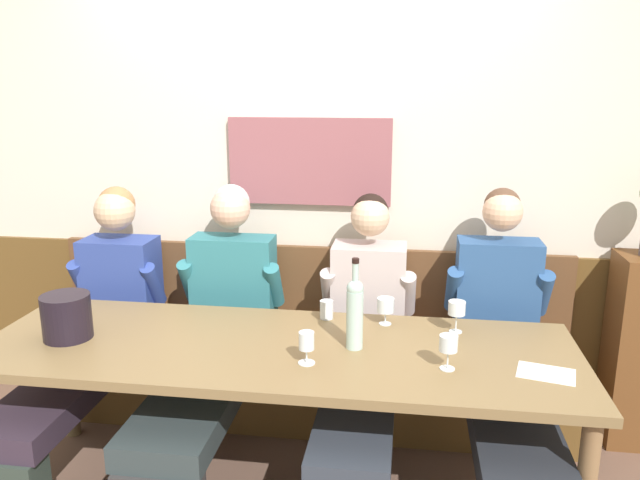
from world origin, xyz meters
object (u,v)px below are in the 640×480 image
(ice_bucket, at_px, (67,317))
(wall_bench, at_px, (304,371))
(wine_glass_center_front, at_px, (307,342))
(person_center_right_seat, at_px, (504,352))
(wine_glass_center_rear, at_px, (386,306))
(person_right_seat, at_px, (94,324))
(water_tumbler_center, at_px, (327,310))
(wine_glass_left_end, at_px, (457,310))
(person_center_left_seat, at_px, (363,343))
(wine_glass_near_bucket, at_px, (448,345))
(person_left_seat, at_px, (214,336))
(dining_table, at_px, (277,360))
(wine_bottle_green_tall, at_px, (355,311))

(ice_bucket, bearing_deg, wall_bench, 39.19)
(wall_bench, xyz_separation_m, wine_glass_center_front, (0.15, -0.84, 0.54))
(person_center_right_seat, xyz_separation_m, ice_bucket, (-1.89, -0.37, 0.21))
(wine_glass_center_rear, bearing_deg, person_right_seat, 178.36)
(wine_glass_center_rear, height_order, water_tumbler_center, wine_glass_center_rear)
(ice_bucket, relative_size, wine_glass_left_end, 1.44)
(person_center_left_seat, distance_m, wine_glass_center_rear, 0.23)
(ice_bucket, height_order, wine_glass_center_front, ice_bucket)
(wine_glass_near_bucket, bearing_deg, wine_glass_left_end, 81.47)
(person_center_left_seat, xyz_separation_m, water_tumbler_center, (-0.18, -0.00, 0.16))
(person_right_seat, height_order, person_center_right_seat, person_center_right_seat)
(ice_bucket, bearing_deg, person_left_seat, 34.71)
(wine_glass_center_front, bearing_deg, ice_bucket, 174.49)
(wine_glass_near_bucket, bearing_deg, dining_table, 169.58)
(person_center_left_seat, relative_size, person_center_right_seat, 0.97)
(wine_glass_center_front, bearing_deg, person_left_seat, 138.57)
(wine_bottle_green_tall, height_order, wine_glass_near_bucket, wine_bottle_green_tall)
(person_center_right_seat, distance_m, wine_glass_center_front, 0.98)
(wine_glass_center_front, bearing_deg, wine_glass_near_bucket, 2.90)
(person_left_seat, distance_m, ice_bucket, 0.68)
(wine_glass_center_front, xyz_separation_m, water_tumbler_center, (0.01, 0.49, -0.05))
(person_left_seat, distance_m, wine_glass_left_end, 1.16)
(wine_glass_center_front, height_order, water_tumbler_center, wine_glass_center_front)
(person_center_right_seat, xyz_separation_m, wine_glass_center_front, (-0.83, -0.48, 0.20))
(water_tumbler_center, bearing_deg, person_center_right_seat, -1.03)
(person_center_left_seat, bearing_deg, person_right_seat, 179.69)
(dining_table, xyz_separation_m, wine_bottle_green_tall, (0.33, 0.02, 0.23))
(wall_bench, relative_size, wine_glass_center_front, 21.36)
(wine_glass_center_front, bearing_deg, wall_bench, 100.36)
(dining_table, height_order, wine_glass_left_end, wine_glass_left_end)
(person_left_seat, xyz_separation_m, ice_bucket, (-0.53, -0.37, 0.21))
(wine_glass_center_front, bearing_deg, wine_glass_center_rear, 57.60)
(wine_glass_center_rear, bearing_deg, person_center_left_seat, 161.20)
(ice_bucket, relative_size, wine_bottle_green_tall, 0.53)
(wall_bench, relative_size, person_center_right_seat, 2.14)
(wall_bench, xyz_separation_m, wine_glass_center_rear, (0.44, -0.39, 0.54))
(wine_glass_center_rear, bearing_deg, ice_bucket, -165.36)
(wall_bench, bearing_deg, dining_table, -90.00)
(person_right_seat, bearing_deg, wine_glass_center_rear, -1.64)
(wall_bench, bearing_deg, person_right_seat, -161.14)
(person_center_right_seat, relative_size, ice_bucket, 6.36)
(person_left_seat, height_order, wine_glass_near_bucket, person_left_seat)
(person_left_seat, xyz_separation_m, water_tumbler_center, (0.55, 0.02, 0.16))
(wine_bottle_green_tall, relative_size, wine_glass_center_rear, 3.10)
(ice_bucket, bearing_deg, dining_table, 3.40)
(person_right_seat, bearing_deg, person_left_seat, -2.48)
(person_right_seat, bearing_deg, wine_glass_near_bucket, -15.34)
(dining_table, bearing_deg, person_right_seat, 161.39)
(wine_glass_center_rear, bearing_deg, dining_table, -145.98)
(person_center_right_seat, xyz_separation_m, wine_bottle_green_tall, (-0.66, -0.30, 0.27))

